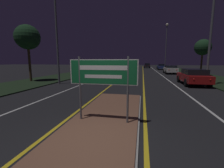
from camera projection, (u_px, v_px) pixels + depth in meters
ground_plane at (90, 144)px, 3.91m from camera, size 160.00×160.00×0.00m
median_island at (103, 122)px, 5.22m from camera, size 2.48×8.61×0.10m
verge_left at (77, 74)px, 25.14m from camera, size 5.00×100.00×0.08m
verge_right at (201, 76)px, 21.41m from camera, size 5.00×100.00×0.08m
centre_line_yellow_left at (128, 72)px, 28.40m from camera, size 0.12×70.00×0.01m
centre_line_yellow_right at (143, 73)px, 27.84m from camera, size 0.12×70.00×0.01m
lane_line_white_left at (113, 72)px, 28.95m from camera, size 0.12×70.00×0.01m
lane_line_white_right at (159, 73)px, 27.30m from camera, size 0.12×70.00×0.01m
edge_line_white_left at (99, 72)px, 29.54m from camera, size 0.10×70.00×0.01m
edge_line_white_right at (176, 73)px, 26.71m from camera, size 0.10×70.00×0.01m
highway_sign at (103, 75)px, 4.97m from camera, size 2.31×0.07×2.21m
streetlight_left_near at (55, 2)px, 13.14m from camera, size 0.57×0.57×11.21m
streetlight_right_near at (214, 1)px, 11.41m from camera, size 0.58×0.58×10.01m
streetlight_right_far at (166, 39)px, 34.08m from camera, size 0.60×0.60×10.54m
car_receding_0 at (193, 76)px, 13.63m from camera, size 2.03×4.43×1.45m
car_receding_1 at (170, 69)px, 25.39m from camera, size 1.95×4.21×1.43m
car_receding_2 at (161, 67)px, 38.01m from camera, size 1.99×4.72×1.42m
car_receding_3 at (147, 65)px, 47.43m from camera, size 1.85×4.62×1.45m
car_approaching_0 at (88, 72)px, 19.69m from camera, size 1.91×4.44×1.44m
car_approaching_1 at (125, 67)px, 33.06m from camera, size 1.94×4.67×1.37m
car_approaching_2 at (119, 66)px, 46.12m from camera, size 2.02×4.05×1.44m
roadside_palm_left at (28, 38)px, 14.98m from camera, size 2.43×2.43×5.65m
roadside_palm_right at (203, 48)px, 21.04m from camera, size 2.23×2.23×5.10m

